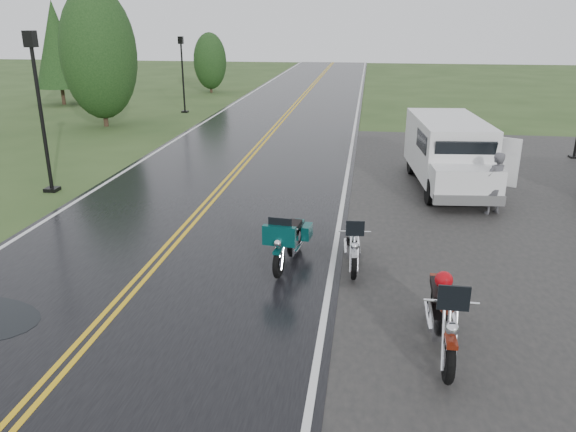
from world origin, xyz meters
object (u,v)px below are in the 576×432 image
object	(u,v)px
motorcycle_red	(450,341)
motorcycle_teal	(279,252)
motorcycle_silver	(354,254)
lamp_post_far_left	(183,75)
lamp_post_near_left	(41,114)
person_at_van	(495,184)
van_white	(433,168)

from	to	relation	value
motorcycle_red	motorcycle_teal	bearing A→B (deg)	134.81
motorcycle_teal	motorcycle_silver	distance (m)	1.50
motorcycle_teal	lamp_post_far_left	size ratio (longest dim) A/B	0.51
motorcycle_teal	lamp_post_near_left	world-z (taller)	lamp_post_near_left
motorcycle_teal	lamp_post_near_left	size ratio (longest dim) A/B	0.45
motorcycle_red	person_at_van	distance (m)	8.13
lamp_post_far_left	motorcycle_red	bearing A→B (deg)	-63.87
motorcycle_silver	person_at_van	xyz separation A→B (m)	(3.56, 4.65, 0.25)
van_white	lamp_post_far_left	size ratio (longest dim) A/B	1.32
motorcycle_silver	van_white	bearing A→B (deg)	65.60
lamp_post_near_left	lamp_post_far_left	world-z (taller)	lamp_post_near_left
person_at_van	van_white	bearing A→B (deg)	-53.45
lamp_post_near_left	motorcycle_red	bearing A→B (deg)	-37.20
motorcycle_teal	lamp_post_far_left	bearing A→B (deg)	119.47
motorcycle_silver	lamp_post_far_left	size ratio (longest dim) A/B	0.49
motorcycle_red	motorcycle_teal	distance (m)	4.24
motorcycle_teal	van_white	size ratio (longest dim) A/B	0.39
motorcycle_teal	person_at_van	world-z (taller)	person_at_van
motorcycle_teal	lamp_post_near_left	xyz separation A→B (m)	(-7.86, 5.14, 1.75)
motorcycle_teal	person_at_van	distance (m)	6.98
motorcycle_silver	van_white	distance (m)	5.63
motorcycle_silver	motorcycle_red	bearing A→B (deg)	-69.25
motorcycle_silver	person_at_van	distance (m)	5.87
van_white	lamp_post_near_left	distance (m)	11.43
motorcycle_teal	motorcycle_red	bearing A→B (deg)	-39.44
lamp_post_far_left	motorcycle_silver	bearing A→B (deg)	-63.58
lamp_post_far_left	person_at_van	bearing A→B (deg)	-48.86
lamp_post_near_left	motorcycle_teal	bearing A→B (deg)	-33.19
motorcycle_teal	motorcycle_silver	world-z (taller)	motorcycle_teal
motorcycle_silver	lamp_post_near_left	xyz separation A→B (m)	(-9.35, 5.00, 1.78)
motorcycle_silver	person_at_van	bearing A→B (deg)	49.07
van_white	lamp_post_far_left	distance (m)	19.28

